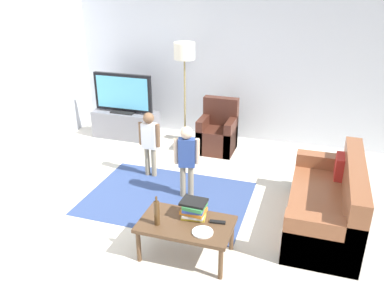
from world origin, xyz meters
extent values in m
plane|color=beige|center=(0.00, 0.00, 0.00)|extent=(7.80, 7.80, 0.00)
cube|color=silver|center=(0.00, 3.00, 1.35)|extent=(6.00, 0.12, 2.70)
cube|color=#33477A|center=(-0.30, 0.44, 0.00)|extent=(2.20, 1.60, 0.01)
cube|color=slate|center=(-1.85, 2.30, 0.25)|extent=(1.20, 0.44, 0.50)
cube|color=black|center=(-1.85, 2.25, 0.10)|extent=(1.10, 0.32, 0.03)
cube|color=black|center=(-1.85, 2.28, 0.52)|extent=(0.44, 0.28, 0.03)
cube|color=black|center=(-1.85, 2.28, 0.87)|extent=(1.10, 0.07, 0.68)
cube|color=#59B2D8|center=(-1.85, 2.24, 0.87)|extent=(1.00, 0.01, 0.58)
cube|color=brown|center=(1.72, 0.42, 0.21)|extent=(0.80, 1.80, 0.42)
cube|color=brown|center=(2.02, 0.42, 0.43)|extent=(0.20, 1.80, 0.86)
cube|color=brown|center=(1.72, -0.38, 0.30)|extent=(0.80, 0.20, 0.60)
cube|color=brown|center=(1.72, 1.22, 0.30)|extent=(0.80, 0.20, 0.60)
cube|color=#B22823|center=(1.87, 0.97, 0.56)|extent=(0.10, 0.32, 0.32)
cube|color=#472319|center=(-0.06, 2.20, 0.21)|extent=(0.60, 0.60, 0.42)
cube|color=#472319|center=(-0.06, 2.42, 0.45)|extent=(0.60, 0.16, 0.90)
cube|color=#472319|center=(-0.30, 2.20, 0.30)|extent=(0.12, 0.60, 0.60)
cube|color=#472319|center=(0.18, 2.20, 0.30)|extent=(0.12, 0.60, 0.60)
cylinder|color=#262626|center=(-0.73, 2.45, 0.01)|extent=(0.28, 0.28, 0.02)
cylinder|color=#99844C|center=(-0.73, 2.45, 0.76)|extent=(0.03, 0.03, 1.50)
cylinder|color=silver|center=(-0.73, 2.45, 1.64)|extent=(0.36, 0.36, 0.28)
cylinder|color=gray|center=(-0.85, 1.01, 0.23)|extent=(0.08, 0.08, 0.46)
cylinder|color=gray|center=(-0.74, 1.00, 0.23)|extent=(0.08, 0.08, 0.46)
cube|color=white|center=(-0.79, 1.00, 0.65)|extent=(0.22, 0.12, 0.39)
sphere|color=brown|center=(-0.79, 1.00, 0.93)|extent=(0.16, 0.16, 0.16)
cylinder|color=brown|center=(-0.93, 1.01, 0.67)|extent=(0.06, 0.06, 0.35)
cylinder|color=brown|center=(-0.65, 1.00, 0.67)|extent=(0.06, 0.06, 0.35)
cylinder|color=gray|center=(-0.12, 0.56, 0.23)|extent=(0.08, 0.08, 0.46)
cylinder|color=gray|center=(-0.01, 0.59, 0.23)|extent=(0.08, 0.08, 0.46)
cube|color=#2D478C|center=(-0.07, 0.58, 0.66)|extent=(0.25, 0.18, 0.40)
sphere|color=beige|center=(-0.07, 0.58, 0.95)|extent=(0.17, 0.17, 0.17)
cylinder|color=beige|center=(-0.20, 0.54, 0.68)|extent=(0.06, 0.06, 0.36)
cylinder|color=beige|center=(0.07, 0.61, 0.68)|extent=(0.06, 0.06, 0.36)
cube|color=#513823|center=(0.33, -0.63, 0.40)|extent=(1.00, 0.60, 0.04)
cylinder|color=#513823|center=(-0.12, -0.88, 0.19)|extent=(0.05, 0.05, 0.38)
cylinder|color=#513823|center=(0.78, -0.88, 0.19)|extent=(0.05, 0.05, 0.38)
cylinder|color=#513823|center=(-0.12, -0.38, 0.19)|extent=(0.05, 0.05, 0.38)
cylinder|color=#513823|center=(0.78, -0.38, 0.19)|extent=(0.05, 0.05, 0.38)
cube|color=yellow|center=(0.38, -0.51, 0.44)|extent=(0.28, 0.20, 0.03)
cube|color=white|center=(0.38, -0.52, 0.46)|extent=(0.24, 0.19, 0.02)
cube|color=orange|center=(0.37, -0.50, 0.50)|extent=(0.27, 0.22, 0.04)
cube|color=#334CA5|center=(0.38, -0.51, 0.54)|extent=(0.24, 0.21, 0.04)
cube|color=#388C4C|center=(0.39, -0.52, 0.57)|extent=(0.24, 0.22, 0.04)
cube|color=black|center=(0.37, -0.50, 0.61)|extent=(0.28, 0.22, 0.03)
cylinder|color=#4C3319|center=(0.05, -0.75, 0.56)|extent=(0.06, 0.06, 0.28)
cylinder|color=#4C3319|center=(0.05, -0.75, 0.73)|extent=(0.02, 0.02, 0.06)
cube|color=black|center=(0.65, -0.53, 0.43)|extent=(0.18, 0.07, 0.02)
cylinder|color=white|center=(0.55, -0.75, 0.43)|extent=(0.22, 0.22, 0.02)
cube|color=silver|center=(0.57, -0.75, 0.44)|extent=(0.12, 0.11, 0.01)
camera|label=1|loc=(1.49, -4.01, 2.86)|focal=37.49mm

